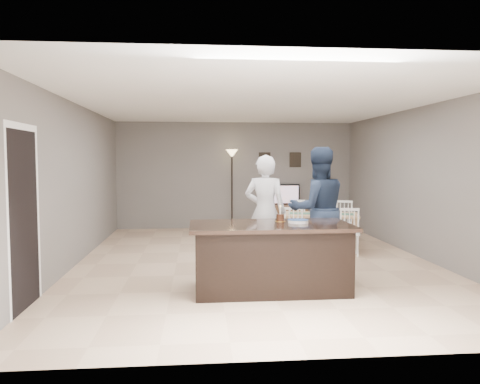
{
  "coord_description": "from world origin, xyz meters",
  "views": [
    {
      "loc": [
        -0.97,
        -7.93,
        1.76
      ],
      "look_at": [
        -0.27,
        -0.3,
        1.22
      ],
      "focal_mm": 35.0,
      "sensor_mm": 36.0,
      "label": 1
    }
  ],
  "objects": [
    {
      "name": "picture_frames",
      "position": [
        1.15,
        3.98,
        1.75
      ],
      "size": [
        1.1,
        0.02,
        0.38
      ],
      "color": "black",
      "rests_on": "room_shell"
    },
    {
      "name": "tv_screen_glow",
      "position": [
        1.2,
        3.76,
        0.87
      ],
      "size": [
        0.78,
        0.0,
        0.78
      ],
      "primitive_type": "plane",
      "rotation": [
        1.57,
        0.0,
        3.14
      ],
      "color": "orange",
      "rests_on": "tv_console"
    },
    {
      "name": "dining_table",
      "position": [
        1.46,
        1.08,
        0.56
      ],
      "size": [
        1.75,
        1.93,
        0.89
      ],
      "rotation": [
        0.0,
        0.0,
        -0.25
      ],
      "color": "tan",
      "rests_on": "floor"
    },
    {
      "name": "room_shell",
      "position": [
        0.0,
        0.0,
        1.68
      ],
      "size": [
        8.0,
        8.0,
        8.0
      ],
      "color": "slate",
      "rests_on": "floor"
    },
    {
      "name": "plate_stack",
      "position": [
        0.39,
        -1.73,
        0.92
      ],
      "size": [
        0.28,
        0.28,
        0.04
      ],
      "color": "white",
      "rests_on": "kitchen_island"
    },
    {
      "name": "floor_lamp",
      "position": [
        -0.11,
        3.73,
        1.56
      ],
      "size": [
        0.3,
        0.3,
        2.0
      ],
      "color": "black",
      "rests_on": "floor"
    },
    {
      "name": "woman",
      "position": [
        0.11,
        -0.55,
        0.92
      ],
      "size": [
        0.78,
        0.64,
        1.83
      ],
      "primitive_type": "imported",
      "rotation": [
        0.0,
        0.0,
        2.8
      ],
      "color": "silver",
      "rests_on": "floor"
    },
    {
      "name": "television",
      "position": [
        1.2,
        3.84,
        0.86
      ],
      "size": [
        0.91,
        0.12,
        0.53
      ],
      "primitive_type": "imported",
      "rotation": [
        0.0,
        0.0,
        3.14
      ],
      "color": "black",
      "rests_on": "tv_console"
    },
    {
      "name": "tv_console",
      "position": [
        1.2,
        3.77,
        0.3
      ],
      "size": [
        1.2,
        0.4,
        0.6
      ],
      "primitive_type": "cube",
      "color": "brown",
      "rests_on": "floor"
    },
    {
      "name": "birthday_cake",
      "position": [
        0.17,
        -1.56,
        0.95
      ],
      "size": [
        0.14,
        0.14,
        0.22
      ],
      "color": "gold",
      "rests_on": "kitchen_island"
    },
    {
      "name": "floor",
      "position": [
        0.0,
        0.0,
        0.0
      ],
      "size": [
        8.0,
        8.0,
        0.0
      ],
      "primitive_type": "plane",
      "color": "tan",
      "rests_on": "ground"
    },
    {
      "name": "kitchen_island",
      "position": [
        0.0,
        -1.8,
        0.45
      ],
      "size": [
        2.15,
        1.1,
        0.9
      ],
      "color": "black",
      "rests_on": "floor"
    },
    {
      "name": "man",
      "position": [
        0.91,
        -0.79,
        0.98
      ],
      "size": [
        1.0,
        0.8,
        1.95
      ],
      "primitive_type": "imported",
      "rotation": [
        0.0,
        0.0,
        3.21
      ],
      "color": "#1A253B",
      "rests_on": "floor"
    },
    {
      "name": "doorway",
      "position": [
        -2.99,
        -2.3,
        1.26
      ],
      "size": [
        0.0,
        2.1,
        2.65
      ],
      "color": "black",
      "rests_on": "floor"
    }
  ]
}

